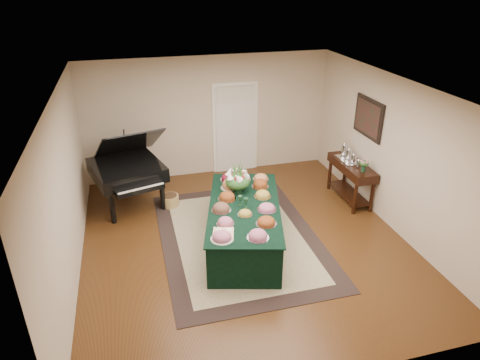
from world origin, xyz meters
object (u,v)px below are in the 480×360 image
object	(u,v)px
grand_piano	(128,169)
mahogany_sideboard	(351,171)
buffet_table	(244,225)
floral_centerpiece	(238,178)

from	to	relation	value
grand_piano	mahogany_sideboard	distance (m)	4.47
buffet_table	grand_piano	xyz separation A→B (m)	(-1.84, 1.95, 0.40)
mahogany_sideboard	buffet_table	bearing A→B (deg)	-158.46
buffet_table	floral_centerpiece	size ratio (longest dim) A/B	6.03
floral_centerpiece	grand_piano	xyz separation A→B (m)	(-1.86, 1.43, -0.24)
buffet_table	mahogany_sideboard	world-z (taller)	mahogany_sideboard
floral_centerpiece	mahogany_sideboard	distance (m)	2.58
grand_piano	mahogany_sideboard	size ratio (longest dim) A/B	1.36
buffet_table	mahogany_sideboard	xyz separation A→B (m)	(2.52, 1.00, 0.26)
floral_centerpiece	mahogany_sideboard	world-z (taller)	floral_centerpiece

